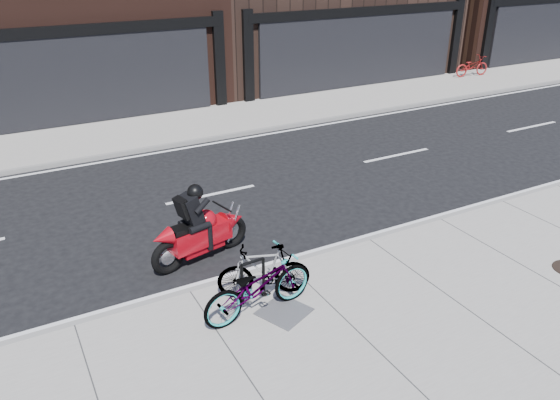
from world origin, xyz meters
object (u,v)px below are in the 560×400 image
bike_rack (253,277)px  bicycle_front (258,286)px  utility_grate (284,311)px  motorcycle (204,228)px  bicycle_far (472,66)px  bicycle_rear (264,271)px

bike_rack → bicycle_front: size_ratio=0.39×
bike_rack → utility_grate: bearing=-61.3°
bicycle_front → motorcycle: (-0.06, 2.31, 0.01)m
bicycle_far → utility_grate: bicycle_far is taller
bike_rack → bicycle_front: (-0.08, -0.37, 0.06)m
motorcycle → utility_grate: 2.60m
bicycle_front → utility_grate: bicycle_front is taller
bicycle_rear → utility_grate: bicycle_rear is taller
bike_rack → motorcycle: (-0.14, 1.94, 0.08)m
bike_rack → bicycle_far: 20.25m
motorcycle → utility_grate: (0.44, -2.50, -0.54)m
bike_rack → motorcycle: bearing=94.0°
bicycle_rear → motorcycle: size_ratio=0.74×
motorcycle → bicycle_far: size_ratio=1.24×
utility_grate → bicycle_far: bearing=35.5°
bicycle_front → bicycle_far: 20.52m
bicycle_front → bicycle_rear: bearing=-42.8°
motorcycle → bicycle_far: motorcycle is taller
bike_rack → motorcycle: 1.95m
bicycle_rear → motorcycle: 1.92m
bicycle_front → motorcycle: size_ratio=0.92×
bicycle_rear → utility_grate: 0.79m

